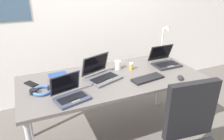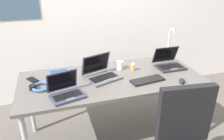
% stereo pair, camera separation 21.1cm
% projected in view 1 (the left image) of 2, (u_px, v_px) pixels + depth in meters
% --- Properties ---
extents(ground_plane, '(12.00, 12.00, 0.00)m').
position_uv_depth(ground_plane, '(112.00, 135.00, 2.45)').
color(ground_plane, '#56514C').
extents(wall_back, '(6.00, 0.13, 2.60)m').
position_uv_depth(wall_back, '(79.00, 6.00, 2.84)').
color(wall_back, silver).
rests_on(wall_back, ground_plane).
extents(desk, '(1.80, 0.80, 0.74)m').
position_uv_depth(desk, '(112.00, 82.00, 2.17)').
color(desk, '#595451').
rests_on(desk, ground_plane).
extents(desk_lamp, '(0.12, 0.18, 0.40)m').
position_uv_depth(desk_lamp, '(164.00, 42.00, 2.58)').
color(desk_lamp, silver).
rests_on(desk_lamp, desk).
extents(laptop_back_right, '(0.39, 0.36, 0.23)m').
position_uv_depth(laptop_back_right, '(101.00, 74.00, 2.11)').
color(laptop_back_right, '#515459').
rests_on(laptop_back_right, desk).
extents(laptop_near_mouse, '(0.32, 0.28, 0.20)m').
position_uv_depth(laptop_near_mouse, '(70.00, 94.00, 1.76)').
color(laptop_near_mouse, '#33384C').
rests_on(laptop_near_mouse, desk).
extents(laptop_by_keyboard, '(0.29, 0.27, 0.21)m').
position_uv_depth(laptop_by_keyboard, '(165.00, 61.00, 2.43)').
color(laptop_by_keyboard, '#232326').
rests_on(laptop_by_keyboard, desk).
extents(external_keyboard, '(0.34, 0.16, 0.02)m').
position_uv_depth(external_keyboard, '(148.00, 78.00, 2.10)').
color(external_keyboard, black).
rests_on(external_keyboard, desk).
extents(computer_mouse, '(0.10, 0.11, 0.03)m').
position_uv_depth(computer_mouse, '(181.00, 78.00, 2.10)').
color(computer_mouse, black).
rests_on(computer_mouse, desk).
extents(cell_phone, '(0.12, 0.15, 0.01)m').
position_uv_depth(cell_phone, '(31.00, 84.00, 2.01)').
color(cell_phone, black).
rests_on(cell_phone, desk).
extents(headphones, '(0.21, 0.18, 0.04)m').
position_uv_depth(headphones, '(42.00, 90.00, 1.87)').
color(headphones, '#335999').
rests_on(headphones, desk).
extents(pill_bottle, '(0.04, 0.04, 0.08)m').
position_uv_depth(pill_bottle, '(131.00, 66.00, 2.30)').
color(pill_bottle, gold).
rests_on(pill_bottle, desk).
extents(book_stack, '(0.19, 0.16, 0.05)m').
position_uv_depth(book_stack, '(59.00, 77.00, 2.09)').
color(book_stack, maroon).
rests_on(book_stack, desk).
extents(coffee_mug, '(0.11, 0.08, 0.09)m').
position_uv_depth(coffee_mug, '(118.00, 65.00, 2.32)').
color(coffee_mug, white).
rests_on(coffee_mug, desk).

